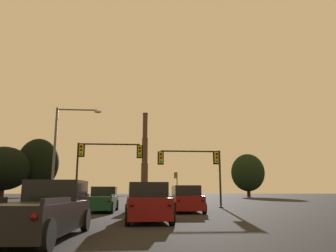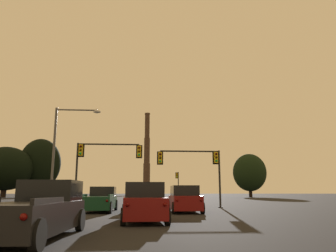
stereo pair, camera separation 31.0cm
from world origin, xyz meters
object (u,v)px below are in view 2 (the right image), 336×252
at_px(suv_right_lane_front, 184,199).
at_px(traffic_light_overhead_left, 99,158).
at_px(traffic_light_overhead_right, 198,163).
at_px(suv_center_lane_second, 144,203).
at_px(traffic_light_far_right, 178,181).
at_px(pickup_truck_left_lane_third, 36,212).
at_px(street_lamp, 62,145).
at_px(smokestack, 147,162).
at_px(pickup_truck_left_lane_front, 101,200).
at_px(sedan_center_lane_front, 140,203).

xyz_separation_m(suv_right_lane_front, traffic_light_overhead_left, (-7.02, 6.81, 3.62)).
bearing_deg(traffic_light_overhead_right, suv_center_lane_second, -109.70).
bearing_deg(traffic_light_far_right, traffic_light_overhead_right, -93.01).
distance_m(pickup_truck_left_lane_third, street_lamp, 17.53).
bearing_deg(pickup_truck_left_lane_third, traffic_light_overhead_left, 94.48).
height_order(traffic_light_overhead_right, smokestack, smokestack).
height_order(pickup_truck_left_lane_third, traffic_light_overhead_right, traffic_light_overhead_right).
bearing_deg(traffic_light_overhead_right, street_lamp, -166.41).
distance_m(pickup_truck_left_lane_front, sedan_center_lane_front, 3.07).
bearing_deg(sedan_center_lane_front, traffic_light_overhead_left, 124.02).
bearing_deg(sedan_center_lane_front, suv_center_lane_second, -85.83).
bearing_deg(suv_right_lane_front, traffic_light_overhead_right, 72.56).
relative_size(pickup_truck_left_lane_front, traffic_light_overhead_left, 0.90).
bearing_deg(smokestack, sedan_center_lane_front, -90.63).
bearing_deg(pickup_truck_left_lane_third, traffic_light_overhead_right, 69.01).
bearing_deg(traffic_light_overhead_right, suv_right_lane_front, -107.50).
height_order(traffic_light_far_right, smokestack, smokestack).
bearing_deg(smokestack, traffic_light_overhead_right, -88.51).
bearing_deg(sedan_center_lane_front, smokestack, 91.80).
xyz_separation_m(traffic_light_overhead_right, traffic_light_overhead_left, (-9.13, 0.13, 0.46)).
bearing_deg(suv_center_lane_second, pickup_truck_left_lane_front, 107.36).
xyz_separation_m(suv_center_lane_second, pickup_truck_left_lane_third, (-3.39, -5.48, -0.09)).
distance_m(suv_right_lane_front, street_lamp, 11.33).
height_order(suv_center_lane_second, pickup_truck_left_lane_third, suv_center_lane_second).
height_order(traffic_light_far_right, traffic_light_overhead_left, traffic_light_overhead_left).
bearing_deg(traffic_light_overhead_left, smokestack, 87.76).
height_order(pickup_truck_left_lane_front, sedan_center_lane_front, pickup_truck_left_lane_front).
relative_size(pickup_truck_left_lane_front, street_lamp, 0.66).
bearing_deg(pickup_truck_left_lane_third, street_lamp, 104.09).
xyz_separation_m(suv_center_lane_second, sedan_center_lane_front, (-0.24, 7.79, -0.23)).
distance_m(pickup_truck_left_lane_front, suv_right_lane_front, 6.23).
distance_m(sedan_center_lane_front, traffic_light_far_right, 45.16).
bearing_deg(traffic_light_overhead_left, traffic_light_overhead_right, -0.82).
bearing_deg(pickup_truck_left_lane_front, smokestack, 88.61).
relative_size(sedan_center_lane_front, traffic_light_overhead_right, 0.79).
xyz_separation_m(pickup_truck_left_lane_third, suv_right_lane_front, (6.29, 12.79, 0.09)).
bearing_deg(traffic_light_far_right, pickup_truck_left_lane_front, -103.16).
distance_m(street_lamp, smokestack, 143.93).
relative_size(pickup_truck_left_lane_third, traffic_light_far_right, 1.01).
bearing_deg(pickup_truck_left_lane_third, smokestack, 90.63).
height_order(suv_center_lane_second, sedan_center_lane_front, suv_center_lane_second).
xyz_separation_m(traffic_light_far_right, traffic_light_overhead_left, (-11.14, -38.16, 0.89)).
distance_m(suv_center_lane_second, traffic_light_overhead_right, 15.19).
bearing_deg(street_lamp, sedan_center_lane_front, -26.72).
bearing_deg(sedan_center_lane_front, traffic_light_far_right, 83.17).
distance_m(pickup_truck_left_lane_third, sedan_center_lane_front, 13.65).
relative_size(suv_center_lane_second, suv_right_lane_front, 1.02).
relative_size(suv_center_lane_second, street_lamp, 0.59).
xyz_separation_m(pickup_truck_left_lane_front, street_lamp, (-3.67, 2.44, 4.43)).
relative_size(pickup_truck_left_lane_third, suv_right_lane_front, 1.14).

